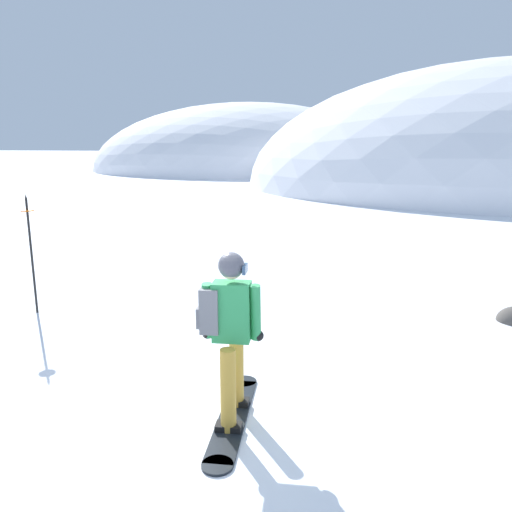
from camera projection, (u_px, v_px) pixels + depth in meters
name	position (u px, v px, depth m)	size (l,w,h in m)	color
ground_plane	(189.00, 404.00, 5.36)	(300.00, 300.00, 0.00)	white
ridge_peak_main	(510.00, 186.00, 31.70)	(32.89, 29.60, 15.04)	white
ridge_peak_far	(249.00, 170.00, 50.69)	(30.60, 27.54, 13.00)	white
snowboarder_main	(229.00, 332.00, 4.88)	(0.64, 1.84, 1.71)	black
piste_marker_near	(31.00, 246.00, 7.99)	(0.20, 0.20, 1.94)	black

